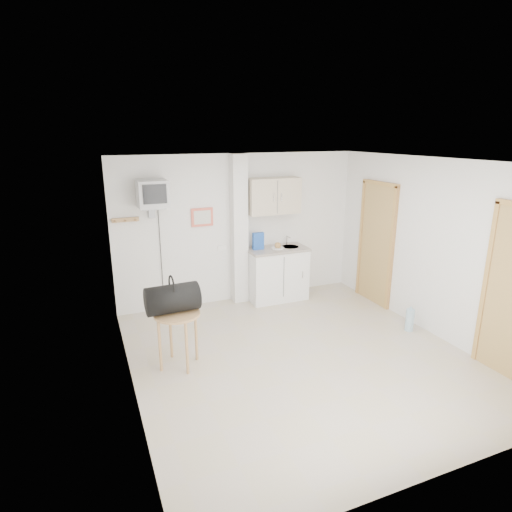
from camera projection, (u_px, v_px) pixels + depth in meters
name	position (u px, v px, depth m)	size (l,w,h in m)	color
ground	(300.00, 356.00, 5.60)	(4.50, 4.50, 0.00)	#B6A894
room_envelope	(317.00, 239.00, 5.34)	(4.24, 4.54, 2.55)	white
kitchenette	(276.00, 254.00, 7.36)	(1.03, 0.58, 2.10)	white
crt_television	(153.00, 195.00, 6.32)	(0.44, 0.45, 2.15)	slate
round_table	(177.00, 321.00, 5.22)	(0.56, 0.56, 0.71)	tan
duffel_bag	(172.00, 298.00, 5.17)	(0.65, 0.38, 0.47)	black
water_bottle	(410.00, 320.00, 6.29)	(0.12, 0.12, 0.37)	#97BACC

